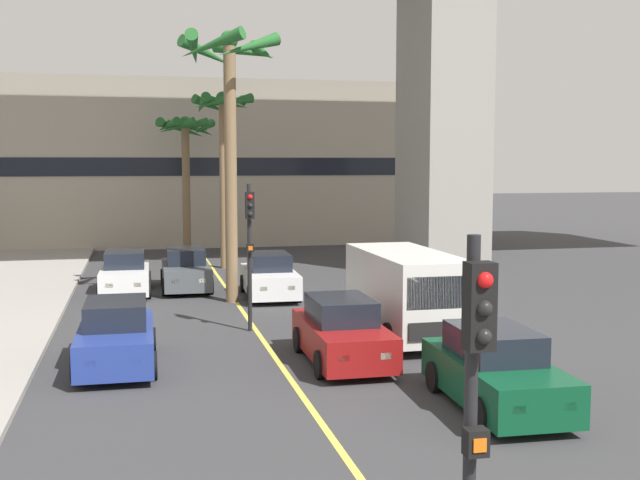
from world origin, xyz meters
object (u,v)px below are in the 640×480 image
Objects in this scene: car_queue_fifth at (495,371)px; palm_tree_far_median at (185,141)px; car_queue_third at (342,333)px; traffic_light_median_far at (250,237)px; palm_tree_mid_median at (229,92)px; car_queue_front at (116,337)px; car_queue_second at (125,274)px; delivery_van at (406,291)px; car_queue_fourth at (186,271)px; car_queue_sixth at (270,277)px; traffic_light_median_near at (474,405)px; palm_tree_near_median at (223,127)px.

car_queue_fifth is 28.05m from palm_tree_far_median.
traffic_light_median_far is at bearing 112.94° from car_queue_third.
palm_tree_far_median is (-0.64, 14.36, -1.29)m from palm_tree_mid_median.
palm_tree_far_median is (3.00, 22.38, 5.13)m from car_queue_front.
car_queue_second is 0.79× the size of delivery_van.
delivery_van is at bearing 86.90° from car_queue_fifth.
car_queue_fourth is 12.48m from palm_tree_far_median.
palm_tree_mid_median is at bearing 89.66° from traffic_light_median_far.
car_queue_sixth is 6.10m from traffic_light_median_far.
delivery_van is 0.57× the size of palm_tree_mid_median.
palm_tree_mid_median reaches higher than car_queue_fifth.
car_queue_second and car_queue_third have the same top height.
car_queue_third is 12.19m from car_queue_fourth.
car_queue_front and car_queue_third have the same top height.
car_queue_fourth is 23.74m from traffic_light_median_near.
car_queue_fifth is 0.52× the size of palm_tree_near_median.
traffic_light_median_far is at bearing 157.24° from delivery_van.
car_queue_third is 4.55m from car_queue_fifth.
traffic_light_median_far is at bearing -64.40° from car_queue_second.
palm_tree_near_median reaches higher than car_queue_sixth.
traffic_light_median_near is 0.46× the size of palm_tree_mid_median.
car_queue_second is 1.00× the size of car_queue_third.
palm_tree_far_median is (0.73, 11.36, 5.13)m from car_queue_fourth.
palm_tree_mid_median is at bearing 100.52° from car_queue_third.
palm_tree_near_median reaches higher than traffic_light_median_far.
palm_tree_near_median reaches higher than traffic_light_median_near.
car_queue_fifth is at bearing 62.97° from traffic_light_median_near.
palm_tree_mid_median is 14.43m from palm_tree_far_median.
traffic_light_median_near reaches higher than car_queue_second.
traffic_light_median_far is 6.59m from palm_tree_mid_median.
palm_tree_near_median is 1.11× the size of palm_tree_far_median.
car_queue_front is at bearing 171.50° from car_queue_third.
traffic_light_median_near is 21.10m from palm_tree_mid_median.
palm_tree_far_median is at bearing 102.60° from delivery_van.
delivery_van is at bearing -77.40° from palm_tree_far_median.
car_queue_fifth is at bearing -33.48° from car_queue_front.
palm_tree_near_median is (4.27, 6.09, 5.63)m from car_queue_second.
traffic_light_median_near is at bearing -117.03° from car_queue_fifth.
palm_tree_near_median is at bearing 85.51° from palm_tree_mid_median.
car_queue_fifth is at bearing -73.99° from palm_tree_mid_median.
car_queue_front is 0.98× the size of traffic_light_median_near.
car_queue_second is 5.37m from car_queue_sixth.
traffic_light_median_far is (-3.72, 8.00, 1.99)m from car_queue_fifth.
car_queue_sixth is at bearing 99.41° from car_queue_fifth.
palm_tree_mid_median is at bearing -154.20° from car_queue_sixth.
car_queue_sixth is at bearing 85.43° from traffic_light_median_near.
car_queue_sixth is 0.45× the size of palm_tree_mid_median.
palm_tree_mid_median is (3.59, -2.57, 6.42)m from car_queue_second.
car_queue_second is 8.49m from traffic_light_median_far.
car_queue_fourth is 8.23m from traffic_light_median_far.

